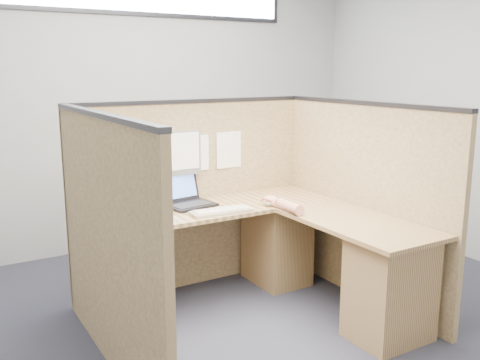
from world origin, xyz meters
TOP-DOWN VIEW (x-y plane):
  - floor at (0.00, 0.00)m, footprint 5.00×5.00m
  - wall_back at (0.00, 2.25)m, footprint 5.00×0.00m
  - cubicle_partitions at (0.00, 0.43)m, footprint 2.06×1.83m
  - l_desk at (0.18, 0.29)m, footprint 1.95×1.75m
  - laptop at (-0.15, 0.84)m, footprint 0.39×0.39m
  - keyboard at (-0.04, 0.48)m, footprint 0.46×0.19m
  - mouse at (0.40, 0.48)m, footprint 0.13×0.09m
  - hand_forearm at (0.41, 0.32)m, footprint 0.12×0.43m
  - blue_poster at (-0.87, 0.97)m, footprint 0.18×0.02m
  - american_flag at (-0.56, 0.96)m, footprint 0.21×0.01m
  - file_holder at (-0.11, 0.94)m, footprint 0.27×0.05m
  - paper_left at (0.00, 0.97)m, footprint 0.22×0.02m
  - paper_right at (0.31, 0.97)m, footprint 0.23×0.02m

SIDE VIEW (x-z plane):
  - floor at x=0.00m, z-range 0.00..0.00m
  - l_desk at x=0.18m, z-range 0.03..0.76m
  - keyboard at x=-0.04m, z-range 0.73..0.76m
  - mouse at x=0.40m, z-range 0.73..0.78m
  - cubicle_partitions at x=0.00m, z-range 0.00..1.53m
  - hand_forearm at x=0.41m, z-range 0.73..0.82m
  - laptop at x=-0.15m, z-range 0.67..0.92m
  - paper_left at x=0.00m, z-range 0.96..1.25m
  - paper_right at x=0.31m, z-range 0.96..1.26m
  - file_holder at x=-0.11m, z-range 0.95..1.29m
  - american_flag at x=-0.56m, z-range 1.01..1.37m
  - blue_poster at x=-0.87m, z-range 1.18..1.42m
  - wall_back at x=0.00m, z-range -1.10..3.90m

